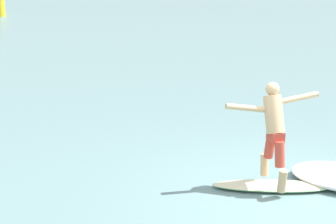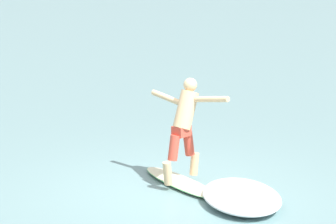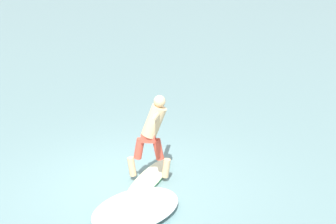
% 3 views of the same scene
% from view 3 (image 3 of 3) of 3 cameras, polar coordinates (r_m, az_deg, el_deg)
% --- Properties ---
extents(ground_plane, '(200.00, 200.00, 0.00)m').
position_cam_3_polar(ground_plane, '(8.93, -4.21, -8.55)').
color(ground_plane, slate).
extents(surfboard, '(1.08, 2.05, 0.23)m').
position_cam_3_polar(surfboard, '(8.92, -2.41, -8.18)').
color(surfboard, beige).
rests_on(surfboard, ground).
extents(surfer, '(1.00, 1.30, 1.60)m').
position_cam_3_polar(surfer, '(8.54, -1.85, -2.23)').
color(surfer, tan).
rests_on(surfer, surfboard).
extents(wave_foam_at_tail, '(1.22, 1.70, 0.23)m').
position_cam_3_polar(wave_foam_at_tail, '(7.88, -3.91, -11.62)').
color(wave_foam_at_tail, white).
rests_on(wave_foam_at_tail, ground).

